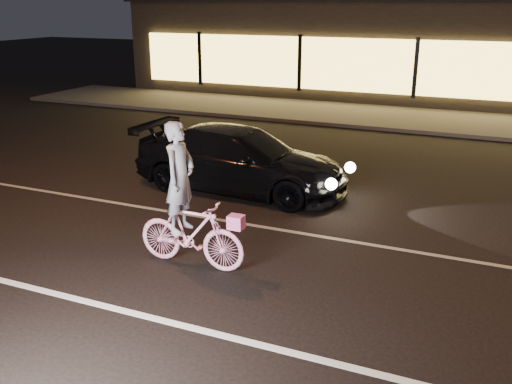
% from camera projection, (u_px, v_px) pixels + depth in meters
% --- Properties ---
extents(ground, '(90.00, 90.00, 0.00)m').
position_uv_depth(ground, '(251.00, 280.00, 8.50)').
color(ground, black).
rests_on(ground, ground).
extents(lane_stripe_near, '(60.00, 0.12, 0.01)m').
position_uv_depth(lane_stripe_near, '(203.00, 331.00, 7.20)').
color(lane_stripe_near, silver).
rests_on(lane_stripe_near, ground).
extents(lane_stripe_far, '(60.00, 0.10, 0.01)m').
position_uv_depth(lane_stripe_far, '(297.00, 232.00, 10.24)').
color(lane_stripe_far, gray).
rests_on(lane_stripe_far, ground).
extents(sidewalk, '(30.00, 4.00, 0.12)m').
position_uv_depth(sidewalk, '(404.00, 119.00, 19.77)').
color(sidewalk, '#383533').
rests_on(sidewalk, ground).
extents(storefront, '(25.40, 8.42, 4.20)m').
position_uv_depth(storefront, '(432.00, 45.00, 24.29)').
color(storefront, black).
rests_on(storefront, ground).
extents(cyclist, '(1.82, 0.63, 2.29)m').
position_uv_depth(cyclist, '(188.00, 217.00, 8.74)').
color(cyclist, '#D82B76').
rests_on(cyclist, ground).
extents(sedan, '(4.79, 2.07, 1.37)m').
position_uv_depth(sedan, '(241.00, 160.00, 12.33)').
color(sedan, black).
rests_on(sedan, ground).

